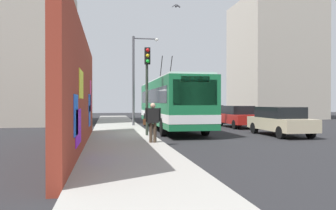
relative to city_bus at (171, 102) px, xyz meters
name	(u,v)px	position (x,y,z in m)	size (l,w,h in m)	color
ground_plane	(151,136)	(-3.77, 1.80, -1.84)	(80.00, 80.00, 0.00)	#232326
sidewalk_slab	(121,135)	(-3.77, 3.40, -1.77)	(48.00, 3.20, 0.15)	#9E9B93
graffiti_wall	(81,92)	(-8.20, 5.15, 0.39)	(13.13, 0.32, 4.48)	maroon
building_far_left	(27,53)	(8.78, 11.00, 4.29)	(10.24, 7.68, 12.26)	#B2A899
building_far_right	(274,60)	(14.20, -15.20, 4.98)	(8.85, 8.46, 13.65)	#B2A899
city_bus	(171,102)	(0.00, 0.00, 0.00)	(12.37, 2.62, 5.10)	#19723F
parked_car_champagne	(280,120)	(-4.79, -5.20, -1.01)	(4.49, 1.88, 1.58)	#C6B793
parked_car_red	(237,116)	(1.17, -5.20, -1.01)	(4.39, 1.81, 1.58)	#B21E19
parked_car_silver	(211,113)	(7.38, -5.20, -1.01)	(4.40, 1.76, 1.58)	#B7B7BC
parked_car_dark_gray	(195,112)	(12.97, -5.20, -1.01)	(4.75, 1.89, 1.58)	#38383D
pedestrian_at_curb	(153,119)	(-7.74, 2.28, -0.72)	(0.22, 0.74, 1.65)	#3F3326
traffic_light	(147,77)	(-4.79, 2.15, 1.30)	(0.49, 0.28, 4.47)	#2D382D
street_lamp	(136,74)	(2.72, 2.02, 2.08)	(0.44, 1.97, 6.53)	#4C4C51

